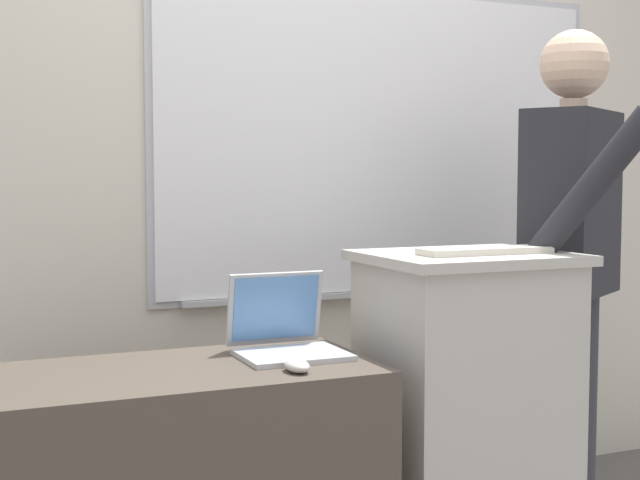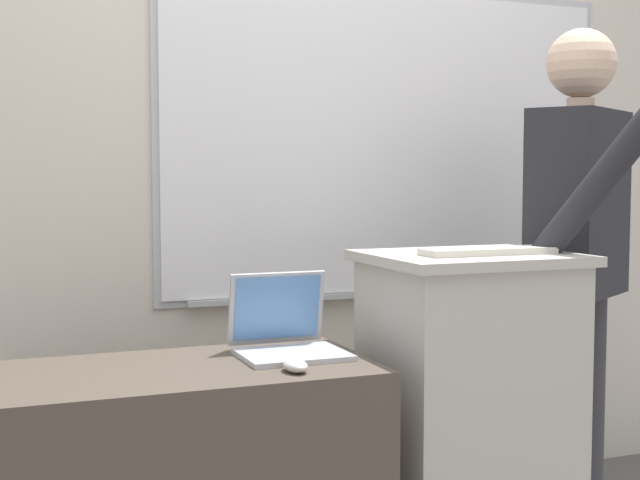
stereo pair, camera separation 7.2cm
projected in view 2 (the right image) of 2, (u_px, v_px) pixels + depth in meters
The scene contains 6 objects.
back_wall at pixel (266, 132), 3.23m from camera, with size 6.40×0.17×2.76m.
lectern_podium at pixel (468, 413), 2.71m from camera, with size 0.60×0.51×0.99m.
person_presenter at pixel (579, 245), 2.96m from camera, with size 0.58×0.71×1.70m.
laptop at pixel (285, 333), 2.55m from camera, with size 0.29×0.28×0.23m.
wireless_keyboard at pixel (488, 251), 2.62m from camera, with size 0.41×0.12×0.02m.
computer_mouse_by_laptop at pixel (295, 365), 2.31m from camera, with size 0.06×0.10×0.03m.
Camera 2 is at (-1.00, -1.92, 1.22)m, focal length 50.00 mm.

